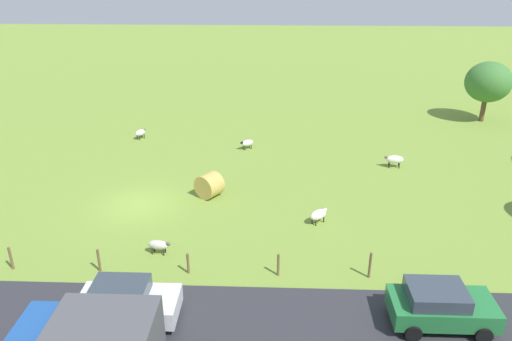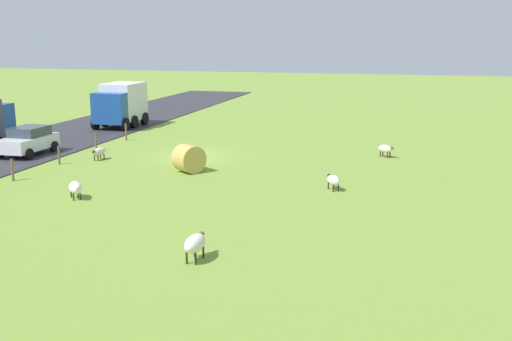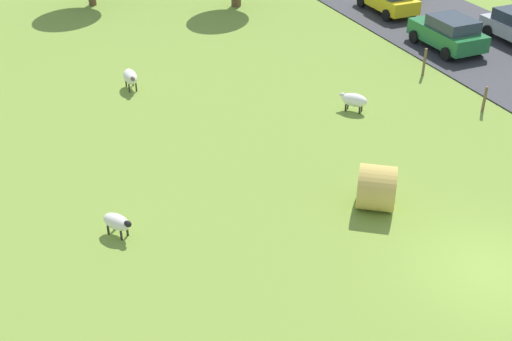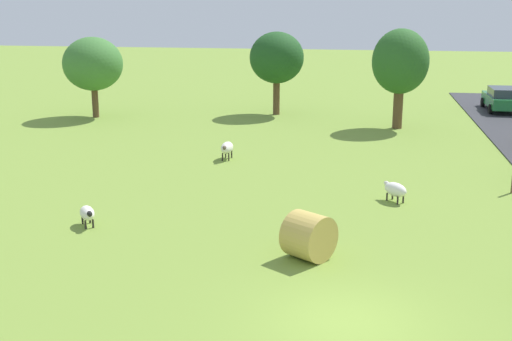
{
  "view_description": "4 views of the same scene",
  "coord_description": "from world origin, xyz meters",
  "views": [
    {
      "loc": [
        24.63,
        7.76,
        13.21
      ],
      "look_at": [
        -2.95,
        6.68,
        0.99
      ],
      "focal_mm": 34.07,
      "sensor_mm": 36.0,
      "label": 1
    },
    {
      "loc": [
        -12.76,
        33.32,
        7.11
      ],
      "look_at": [
        -5.94,
        7.77,
        1.18
      ],
      "focal_mm": 42.81,
      "sensor_mm": 36.0,
      "label": 2
    },
    {
      "loc": [
        -11.72,
        -10.48,
        12.01
      ],
      "look_at": [
        -4.85,
        5.26,
        1.51
      ],
      "focal_mm": 46.4,
      "sensor_mm": 36.0,
      "label": 3
    },
    {
      "loc": [
        -0.04,
        -15.4,
        7.99
      ],
      "look_at": [
        -3.64,
        8.9,
        1.4
      ],
      "focal_mm": 47.26,
      "sensor_mm": 36.0,
      "label": 4
    }
  ],
  "objects": [
    {
      "name": "sheep_4",
      "position": [
        1.65,
        10.22,
        0.5
      ],
      "size": [
        1.11,
        1.16,
        0.77
      ],
      "color": "white",
      "rests_on": "ground_plane"
    },
    {
      "name": "tree_0",
      "position": [
        2.52,
        25.03,
        3.93
      ],
      "size": [
        3.32,
        3.32,
        5.87
      ],
      "color": "brown",
      "rests_on": "ground_plane"
    },
    {
      "name": "hay_bale_0",
      "position": [
        -1.27,
        3.96,
        0.73
      ],
      "size": [
        1.79,
        1.86,
        1.45
      ],
      "primitive_type": "cylinder",
      "rotation": [
        1.57,
        0.0,
        0.95
      ],
      "color": "tan",
      "rests_on": "ground_plane"
    },
    {
      "name": "tree_1",
      "position": [
        -16.68,
        25.84,
        3.43
      ],
      "size": [
        3.81,
        3.81,
        5.15
      ],
      "color": "brown",
      "rests_on": "ground_plane"
    },
    {
      "name": "sheep_0",
      "position": [
        -6.11,
        15.96,
        0.58
      ],
      "size": [
        0.6,
        1.3,
        0.86
      ],
      "color": "silver",
      "rests_on": "ground_plane"
    },
    {
      "name": "ground_plane",
      "position": [
        0.0,
        0.0,
        0.0
      ],
      "size": [
        160.0,
        160.0,
        0.0
      ],
      "primitive_type": "plane",
      "color": "olive"
    },
    {
      "name": "tree_2",
      "position": [
        -5.18,
        28.6,
        3.72
      ],
      "size": [
        3.54,
        3.54,
        5.42
      ],
      "color": "brown",
      "rests_on": "ground_plane"
    },
    {
      "name": "sheep_3",
      "position": [
        -9.13,
        5.77,
        0.48
      ],
      "size": [
        0.92,
        1.07,
        0.72
      ],
      "color": "silver",
      "rests_on": "ground_plane"
    },
    {
      "name": "car_1",
      "position": [
        9.85,
        31.87,
        0.89
      ],
      "size": [
        2.14,
        4.46,
        1.6
      ],
      "color": "#237238",
      "rests_on": "road_strip"
    }
  ]
}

